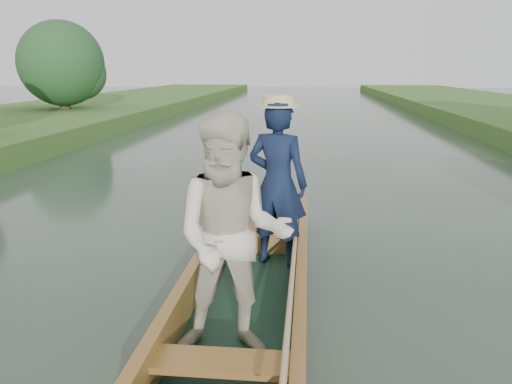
# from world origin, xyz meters

# --- Properties ---
(ground) EXTENTS (120.00, 120.00, 0.00)m
(ground) POSITION_xyz_m (0.00, 0.00, 0.00)
(ground) COLOR #283D30
(ground) RESTS_ON ground
(trees_far) EXTENTS (22.83, 14.91, 4.55)m
(trees_far) POSITION_xyz_m (0.32, 9.26, 2.47)
(trees_far) COLOR #47331E
(trees_far) RESTS_ON ground
(punt) EXTENTS (1.17, 5.00, 1.95)m
(punt) POSITION_xyz_m (0.04, -0.21, 0.71)
(punt) COLOR black
(punt) RESTS_ON ground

